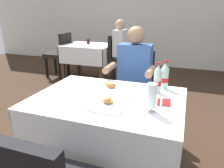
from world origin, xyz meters
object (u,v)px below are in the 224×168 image
at_px(cola_bottle_secondary, 158,80).
at_px(chair_far_diner_seat, 133,87).
at_px(beer_glass_left, 152,98).
at_px(background_chair_left, 60,52).
at_px(plate_near_camera, 108,103).
at_px(background_chair_right, 120,56).
at_px(background_dining_table, 89,54).
at_px(main_dining_table, 108,116).
at_px(seated_diner_far, 133,77).
at_px(plate_far_diner, 111,87).
at_px(background_patron, 123,49).
at_px(background_table_tumbler, 88,41).
at_px(napkin_cutlery_set, 159,102).
at_px(cola_bottle_primary, 165,77).

bearing_deg(cola_bottle_secondary, chair_far_diner_seat, 120.76).
relative_size(beer_glass_left, background_chair_left, 0.21).
bearing_deg(plate_near_camera, background_chair_right, 105.56).
relative_size(chair_far_diner_seat, background_dining_table, 1.00).
relative_size(main_dining_table, seated_diner_far, 0.94).
height_order(main_dining_table, plate_far_diner, plate_far_diner).
distance_m(chair_far_diner_seat, background_chair_right, 1.79).
distance_m(cola_bottle_secondary, background_chair_left, 3.32).
bearing_deg(background_patron, background_table_tumbler, 173.77).
xyz_separation_m(main_dining_table, background_patron, (-0.63, 2.49, 0.13)).
xyz_separation_m(chair_far_diner_seat, napkin_cutlery_set, (0.40, -0.80, 0.20)).
height_order(plate_near_camera, napkin_cutlery_set, plate_near_camera).
bearing_deg(background_chair_left, napkin_cutlery_set, -44.89).
bearing_deg(beer_glass_left, seated_diner_far, 111.57).
distance_m(seated_diner_far, cola_bottle_secondary, 0.60).
relative_size(background_dining_table, background_patron, 0.77).
xyz_separation_m(seated_diner_far, background_table_tumbler, (-1.44, 1.85, 0.10)).
distance_m(cola_bottle_primary, background_chair_right, 2.41).
height_order(seated_diner_far, cola_bottle_primary, seated_diner_far).
xyz_separation_m(chair_far_diner_seat, background_chair_left, (-2.06, 1.66, 0.00)).
distance_m(chair_far_diner_seat, napkin_cutlery_set, 0.91).
height_order(seated_diner_far, background_dining_table, seated_diner_far).
xyz_separation_m(cola_bottle_primary, background_table_tumbler, (-1.81, 2.22, -0.06)).
bearing_deg(main_dining_table, chair_far_diner_seat, 90.00).
distance_m(beer_glass_left, background_dining_table, 3.17).
relative_size(plate_far_diner, background_chair_left, 0.23).
height_order(seated_diner_far, background_chair_right, seated_diner_far).
relative_size(cola_bottle_secondary, background_dining_table, 0.27).
bearing_deg(cola_bottle_primary, napkin_cutlery_set, -89.71).
height_order(napkin_cutlery_set, background_table_tumbler, background_table_tumbler).
distance_m(plate_far_diner, background_chair_left, 3.07).
height_order(main_dining_table, background_dining_table, same).
bearing_deg(background_chair_left, background_chair_right, 0.00).
distance_m(beer_glass_left, background_patron, 2.82).
distance_m(main_dining_table, background_patron, 2.57).
height_order(chair_far_diner_seat, cola_bottle_secondary, cola_bottle_secondary).
xyz_separation_m(plate_far_diner, background_patron, (-0.59, 2.30, -0.06)).
height_order(main_dining_table, plate_near_camera, plate_near_camera).
height_order(seated_diner_far, background_patron, same).
bearing_deg(seated_diner_far, main_dining_table, -92.22).
bearing_deg(napkin_cutlery_set, chair_far_diner_seat, 116.68).
xyz_separation_m(seated_diner_far, cola_bottle_secondary, (0.33, -0.49, 0.16)).
xyz_separation_m(cola_bottle_primary, cola_bottle_secondary, (-0.04, -0.12, 0.00)).
xyz_separation_m(main_dining_table, beer_glass_left, (0.37, -0.14, 0.27)).
bearing_deg(beer_glass_left, background_chair_right, 111.75).
distance_m(plate_far_diner, napkin_cutlery_set, 0.47).
bearing_deg(background_table_tumbler, beer_glass_left, -56.75).
relative_size(chair_far_diner_seat, background_table_tumbler, 8.82).
relative_size(seated_diner_far, napkin_cutlery_set, 6.49).
xyz_separation_m(background_chair_right, background_patron, (0.05, 0.00, 0.16)).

